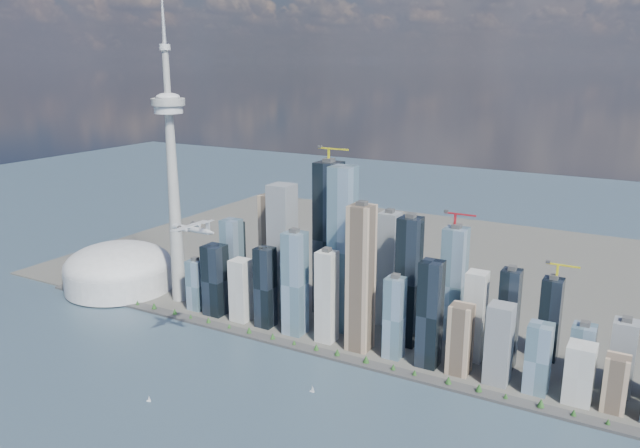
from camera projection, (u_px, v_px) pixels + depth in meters
The scene contains 10 objects.
ground at pixel (196, 434), 726.69m from camera, with size 4000.00×4000.00×0.00m, color #2F3F53.
seawall at pixel (305, 349), 936.83m from camera, with size 1100.00×22.00×4.00m, color #383838.
land at pixel (414, 266), 1316.12m from camera, with size 1400.00×900.00×3.00m, color #4C4C47.
shoreline_trees at pixel (305, 345), 935.11m from camera, with size 960.53×7.20×8.80m.
skyscraper_cluster at pixel (367, 284), 959.58m from camera, with size 736.00×142.00×285.20m.
needle_tower at pixel (172, 172), 1070.69m from camera, with size 56.00×56.00×550.50m.
dome_stadium at pixel (119, 269), 1178.56m from camera, with size 200.00×200.00×86.00m.
airplane at pixel (192, 228), 825.09m from camera, with size 74.12×65.44×18.11m.
sailboat_west at pixel (149, 399), 794.86m from camera, with size 6.27×3.26×8.76m.
sailboat_east at pixel (312, 390), 817.14m from camera, with size 7.22×2.18×10.02m.
Camera 1 is at (441.17, -487.00, 421.04)m, focal length 35.00 mm.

